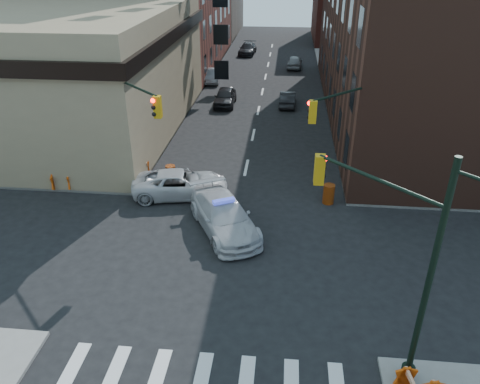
% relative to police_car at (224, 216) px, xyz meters
% --- Properties ---
extents(ground, '(140.00, 140.00, 0.00)m').
position_rel_police_car_xyz_m(ground, '(0.45, -2.35, -0.84)').
color(ground, black).
rests_on(ground, ground).
extents(sidewalk_nw, '(34.00, 54.50, 0.15)m').
position_rel_police_car_xyz_m(sidewalk_nw, '(-22.55, 30.40, -0.77)').
color(sidewalk_nw, gray).
rests_on(sidewalk_nw, ground).
extents(bank_building, '(22.00, 22.00, 9.00)m').
position_rel_police_car_xyz_m(bank_building, '(-16.55, 14.15, 3.66)').
color(bank_building, '#917F5F').
rests_on(bank_building, ground).
extents(commercial_row_ne, '(14.00, 34.00, 14.00)m').
position_rel_police_car_xyz_m(commercial_row_ne, '(13.45, 20.15, 6.16)').
color(commercial_row_ne, '#48271D').
rests_on(commercial_row_ne, ground).
extents(signal_pole_se, '(5.40, 5.27, 8.00)m').
position_rel_police_car_xyz_m(signal_pole_se, '(6.49, -7.87, 3.77)').
color(signal_pole_se, black).
rests_on(signal_pole_se, sidewalk_se).
extents(signal_pole_nw, '(3.58, 3.67, 8.00)m').
position_rel_police_car_xyz_m(signal_pole_nw, '(-5.40, 2.99, 3.50)').
color(signal_pole_nw, black).
rests_on(signal_pole_nw, sidewalk_nw).
extents(signal_pole_ne, '(3.67, 3.58, 8.00)m').
position_rel_police_car_xyz_m(signal_pole_ne, '(6.29, 3.01, 3.50)').
color(signal_pole_ne, black).
rests_on(signal_pole_ne, sidewalk_ne).
extents(tree_ne_near, '(3.00, 3.00, 4.85)m').
position_rel_police_car_xyz_m(tree_ne_near, '(7.95, 23.65, 2.65)').
color(tree_ne_near, black).
rests_on(tree_ne_near, sidewalk_ne).
extents(tree_ne_far, '(3.00, 3.00, 4.85)m').
position_rel_police_car_xyz_m(tree_ne_far, '(7.95, 31.65, 2.65)').
color(tree_ne_far, black).
rests_on(tree_ne_far, sidewalk_ne).
extents(police_car, '(4.73, 6.23, 1.68)m').
position_rel_police_car_xyz_m(police_car, '(0.00, 0.00, 0.00)').
color(police_car, silver).
rests_on(police_car, ground).
extents(pickup, '(5.76, 3.36, 1.51)m').
position_rel_police_car_xyz_m(pickup, '(-2.99, 3.45, -0.09)').
color(pickup, silver).
rests_on(pickup, ground).
extents(parked_car_wnear, '(1.81, 4.45, 1.51)m').
position_rel_police_car_xyz_m(parked_car_wnear, '(-2.66, 20.96, -0.08)').
color(parked_car_wnear, black).
rests_on(parked_car_wnear, ground).
extents(parked_car_wfar, '(1.85, 4.24, 1.35)m').
position_rel_police_car_xyz_m(parked_car_wfar, '(-5.05, 28.84, -0.16)').
color(parked_car_wfar, gray).
rests_on(parked_car_wfar, ground).
extents(parked_car_wdeep, '(2.28, 5.05, 1.43)m').
position_rel_police_car_xyz_m(parked_car_wdeep, '(-2.57, 43.36, -0.12)').
color(parked_car_wdeep, black).
rests_on(parked_car_wdeep, ground).
extents(parked_car_enear, '(1.46, 3.95, 1.29)m').
position_rel_police_car_xyz_m(parked_car_enear, '(2.95, 21.34, -0.19)').
color(parked_car_enear, black).
rests_on(parked_car_enear, ground).
extents(parked_car_efar, '(1.99, 4.34, 1.44)m').
position_rel_police_car_xyz_m(parked_car_efar, '(3.65, 36.14, -0.12)').
color(parked_car_efar, gray).
rests_on(parked_car_efar, ground).
extents(pedestrian_a, '(0.69, 0.56, 1.65)m').
position_rel_police_car_xyz_m(pedestrian_a, '(-6.05, 4.14, 0.13)').
color(pedestrian_a, black).
rests_on(pedestrian_a, sidewalk_nw).
extents(pedestrian_b, '(1.07, 0.91, 1.93)m').
position_rel_police_car_xyz_m(pedestrian_b, '(-9.89, 3.86, 0.28)').
color(pedestrian_b, black).
rests_on(pedestrian_b, sidewalk_nw).
extents(pedestrian_c, '(1.15, 0.79, 1.81)m').
position_rel_police_car_xyz_m(pedestrian_c, '(-11.76, 7.31, 0.22)').
color(pedestrian_c, '#1D232C').
rests_on(pedestrian_c, sidewalk_nw).
extents(barrel_road, '(0.70, 0.70, 1.13)m').
position_rel_police_car_xyz_m(barrel_road, '(5.45, 3.42, -0.28)').
color(barrel_road, '#D45E0A').
rests_on(barrel_road, ground).
extents(barrel_bank, '(0.66, 0.66, 1.06)m').
position_rel_police_car_xyz_m(barrel_bank, '(-3.97, 5.17, -0.31)').
color(barrel_bank, '#DF610A').
rests_on(barrel_bank, ground).
extents(barricade_nw_a, '(1.28, 0.82, 0.89)m').
position_rel_police_car_xyz_m(barricade_nw_a, '(-6.05, 5.65, -0.25)').
color(barricade_nw_a, '#EC510B').
rests_on(barricade_nw_a, sidewalk_nw).
extents(barricade_nw_b, '(1.34, 0.79, 0.95)m').
position_rel_police_car_xyz_m(barricade_nw_b, '(-10.04, 3.35, -0.21)').
color(barricade_nw_b, '#DC5D0A').
rests_on(barricade_nw_b, sidewalk_nw).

